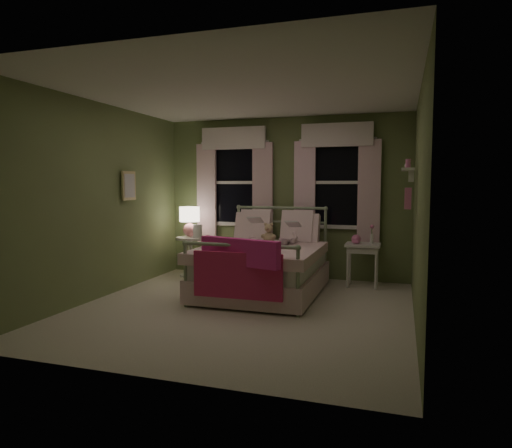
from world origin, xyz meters
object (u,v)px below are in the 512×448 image
(bed, at_px, (264,266))
(child_left, at_px, (254,223))
(nightstand_left, at_px, (190,251))
(table_lamp, at_px, (190,219))
(teddy_bear, at_px, (269,235))
(child_right, at_px, (290,225))
(nightstand_right, at_px, (363,250))

(bed, height_order, child_left, child_left)
(nightstand_left, relative_size, table_lamp, 1.32)
(teddy_bear, bearing_deg, bed, -90.00)
(child_right, bearing_deg, teddy_bear, 38.56)
(child_right, xyz_separation_m, table_lamp, (-1.78, 0.33, 0.03))
(teddy_bear, bearing_deg, child_right, 29.50)
(teddy_bear, xyz_separation_m, nightstand_right, (1.29, 0.52, -0.24))
(nightstand_left, distance_m, table_lamp, 0.54)
(bed, xyz_separation_m, teddy_bear, (-0.00, 0.26, 0.41))
(bed, distance_m, nightstand_left, 1.68)
(bed, relative_size, nightstand_right, 3.18)
(child_right, bearing_deg, nightstand_right, -151.04)
(nightstand_right, bearing_deg, child_right, -160.10)
(table_lamp, bearing_deg, nightstand_right, 0.66)
(nightstand_left, bearing_deg, table_lamp, 180.00)
(table_lamp, bearing_deg, child_left, -15.27)
(child_left, relative_size, nightstand_left, 1.14)
(table_lamp, xyz_separation_m, nightstand_right, (2.79, 0.03, -0.40))
(bed, distance_m, table_lamp, 1.78)
(teddy_bear, distance_m, table_lamp, 1.59)
(child_left, xyz_separation_m, nightstand_left, (-1.22, 0.33, -0.52))
(child_right, xyz_separation_m, nightstand_right, (1.01, 0.37, -0.37))
(bed, xyz_separation_m, child_left, (-0.28, 0.42, 0.56))
(child_left, distance_m, teddy_bear, 0.35)
(child_right, height_order, teddy_bear, child_right)
(child_left, bearing_deg, nightstand_left, -22.14)
(teddy_bear, distance_m, nightstand_left, 1.62)
(child_left, relative_size, teddy_bear, 2.46)
(nightstand_right, bearing_deg, teddy_bear, -157.90)
(child_left, bearing_deg, child_right, 173.13)
(teddy_bear, bearing_deg, nightstand_left, 161.86)
(bed, xyz_separation_m, nightstand_left, (-1.50, 0.76, 0.03))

